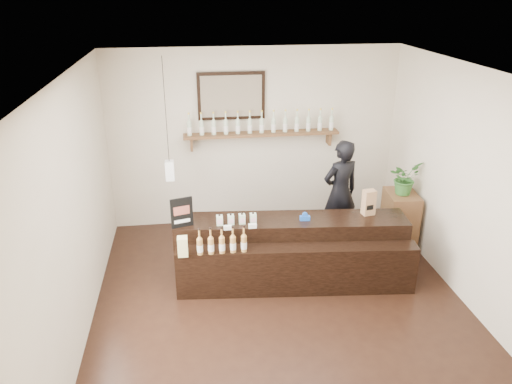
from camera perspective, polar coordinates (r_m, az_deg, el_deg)
The scene contains 10 objects.
ground at distance 6.25m, azimuth 2.93°, elevation -12.93°, with size 5.00×5.00×0.00m, color black.
room_shell at distance 5.44m, azimuth 3.29°, elevation 1.79°, with size 5.00×5.00×5.00m.
back_wall_decor at distance 7.64m, azimuth -1.18°, elevation 8.43°, with size 2.66×0.96×1.69m.
counter at distance 6.57m, azimuth 4.07°, elevation -6.97°, with size 3.04×1.08×0.98m.
promo_sign at distance 6.21m, azimuth -8.48°, elevation -2.35°, with size 0.27×0.10×0.39m.
paper_bag at distance 6.66m, azimuth 12.77°, elevation -1.17°, with size 0.17×0.14×0.34m.
tape_dispenser at distance 6.41m, azimuth 5.61°, elevation -2.89°, with size 0.13×0.06×0.11m.
side_cabinet at distance 7.66m, azimuth 16.07°, elevation -3.07°, with size 0.48×0.62×0.85m.
potted_plant at distance 7.41m, azimuth 16.62°, elevation 1.56°, with size 0.43×0.38×0.48m, color #326B2A.
shopkeeper at distance 7.40m, azimuth 9.64°, elevation 0.70°, with size 0.66×0.43×1.81m, color black.
Camera 1 is at (-1.00, -4.98, 3.65)m, focal length 35.00 mm.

